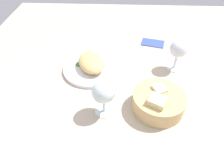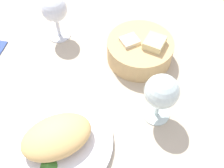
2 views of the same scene
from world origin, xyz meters
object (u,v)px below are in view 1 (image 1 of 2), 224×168
(plate, at_px, (92,68))
(wine_glass_far, at_px, (178,50))
(bread_basket, at_px, (158,102))
(wine_glass_near, at_px, (104,93))
(folded_napkin, at_px, (153,43))

(plate, relative_size, wine_glass_far, 1.82)
(wine_glass_far, bearing_deg, bread_basket, -23.33)
(bread_basket, relative_size, wine_glass_far, 1.34)
(wine_glass_far, bearing_deg, wine_glass_near, -48.11)
(bread_basket, xyz_separation_m, folded_napkin, (-0.42, 0.03, -0.03))
(bread_basket, distance_m, folded_napkin, 0.43)
(wine_glass_near, relative_size, folded_napkin, 1.21)
(wine_glass_near, distance_m, wine_glass_far, 0.38)
(wine_glass_near, bearing_deg, folded_napkin, 154.80)
(bread_basket, height_order, folded_napkin, bread_basket)
(plate, distance_m, folded_napkin, 0.36)
(bread_basket, bearing_deg, wine_glass_far, 156.67)
(bread_basket, distance_m, wine_glass_far, 0.26)
(plate, relative_size, bread_basket, 1.36)
(plate, bearing_deg, wine_glass_far, 94.37)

